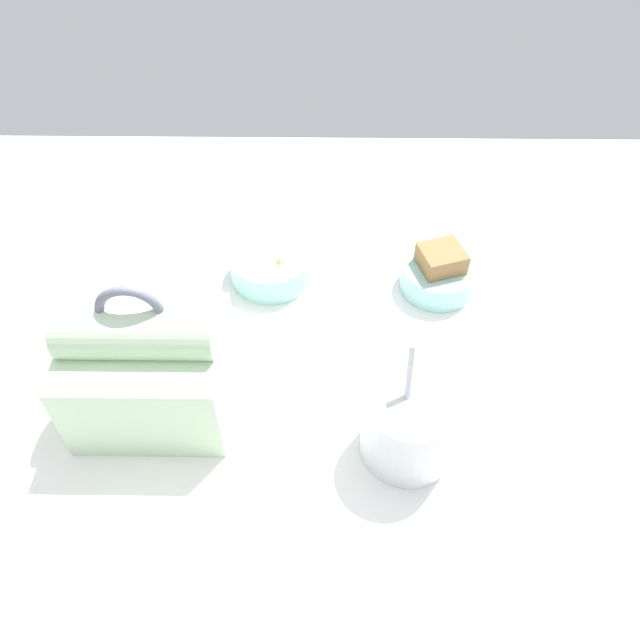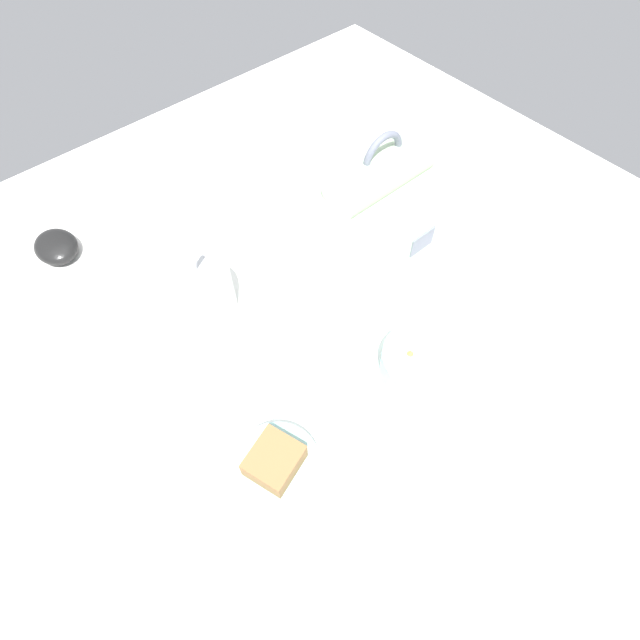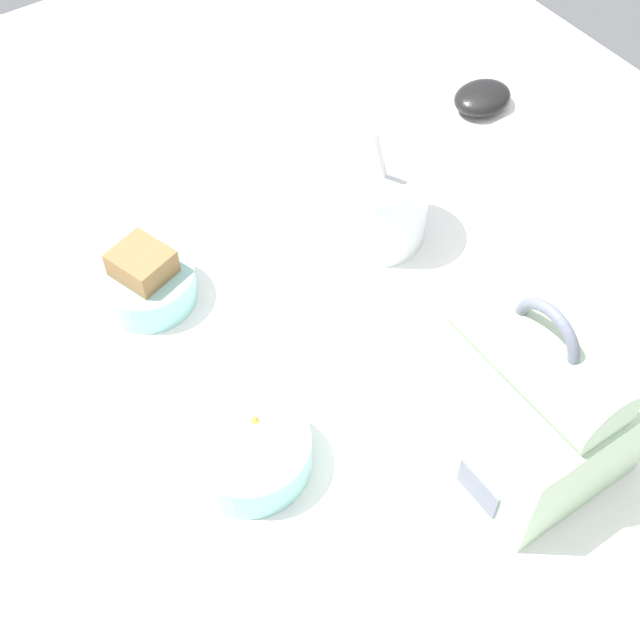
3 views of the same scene
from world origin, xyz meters
TOP-DOWN VIEW (x-y plane):
  - desk_surface at (0.00, 0.00)cm, footprint 140.00×110.00cm
  - keyboard at (9.62, 30.68)cm, footprint 40.09×12.15cm
  - lunch_bag at (24.00, 2.19)cm, footprint 17.22×14.78cm
  - soup_cup at (-4.75, 7.91)cm, footprint 10.46×10.46cm
  - bento_bowl_sandwich at (-11.04, -17.61)cm, footprint 10.25×10.25cm
  - bento_bowl_snacks at (12.13, -19.28)cm, footprint 11.34×11.34cm
  - computer_mouse at (-15.20, 32.29)cm, footprint 6.26×7.87cm

SIDE VIEW (x-z plane):
  - desk_surface at x=0.00cm, z-range 0.00..2.00cm
  - keyboard at x=9.62cm, z-range 1.97..4.07cm
  - computer_mouse at x=-15.20cm, z-range 2.00..5.16cm
  - bento_bowl_snacks at x=12.13cm, z-range 1.69..6.75cm
  - bento_bowl_sandwich at x=-11.04cm, z-range 1.14..7.93cm
  - soup_cup at x=-4.75cm, z-range -0.97..14.93cm
  - lunch_bag at x=24.00cm, z-range -0.54..19.04cm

